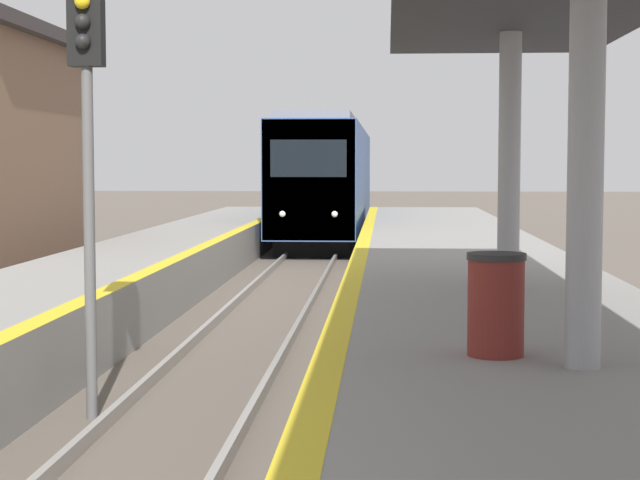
# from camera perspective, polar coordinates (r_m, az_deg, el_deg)

# --- Properties ---
(train) EXTENTS (2.63, 23.24, 4.20)m
(train) POSITION_cam_1_polar(r_m,az_deg,el_deg) (40.88, 0.57, 3.31)
(train) COLOR black
(train) RESTS_ON ground
(signal_mid) EXTENTS (0.36, 0.31, 4.63)m
(signal_mid) POSITION_cam_1_polar(r_m,az_deg,el_deg) (11.51, -12.31, 6.54)
(signal_mid) COLOR #595959
(signal_mid) RESTS_ON ground
(trash_bin) EXTENTS (0.53, 0.53, 0.93)m
(trash_bin) POSITION_cam_1_polar(r_m,az_deg,el_deg) (9.72, 9.36, -3.40)
(trash_bin) COLOR maroon
(trash_bin) RESTS_ON platform_right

